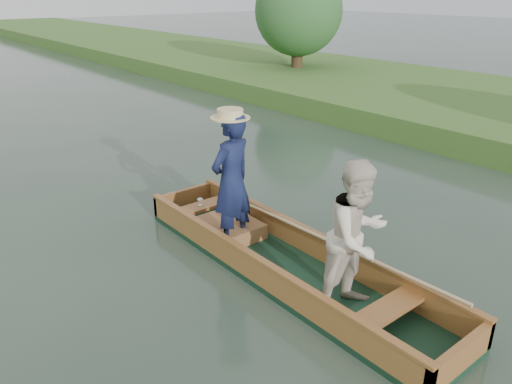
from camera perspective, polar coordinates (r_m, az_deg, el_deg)
ground at (r=6.66m, az=3.31°, el=-9.12°), size 120.00×120.00×0.00m
trees_far at (r=16.82m, az=-24.25°, el=17.18°), size 22.66×7.02×4.27m
punt at (r=6.23m, az=3.93°, el=-4.27°), size 1.12×5.00×2.02m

